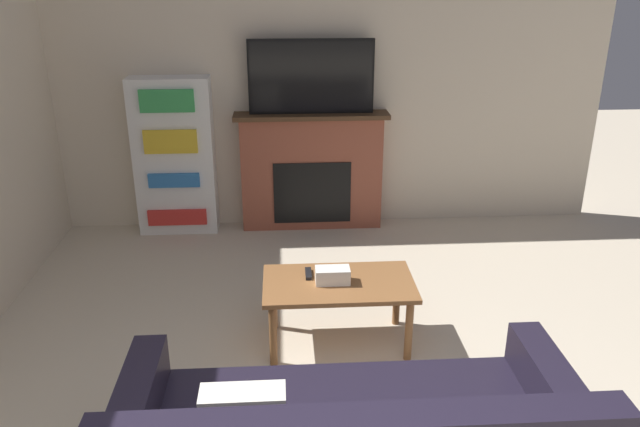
% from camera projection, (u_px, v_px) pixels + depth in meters
% --- Properties ---
extents(wall_back, '(5.56, 0.06, 2.70)m').
position_uv_depth(wall_back, '(306.00, 83.00, 5.69)').
color(wall_back, beige).
rests_on(wall_back, ground_plane).
extents(fireplace, '(1.41, 0.28, 1.11)m').
position_uv_depth(fireplace, '(312.00, 171.00, 5.85)').
color(fireplace, brown).
rests_on(fireplace, ground_plane).
extents(tv, '(1.12, 0.03, 0.66)m').
position_uv_depth(tv, '(311.00, 77.00, 5.51)').
color(tv, black).
rests_on(tv, fireplace).
extents(coffee_table, '(0.98, 0.55, 0.46)m').
position_uv_depth(coffee_table, '(339.00, 290.00, 4.04)').
color(coffee_table, brown).
rests_on(coffee_table, ground_plane).
extents(tissue_box, '(0.22, 0.12, 0.10)m').
position_uv_depth(tissue_box, '(333.00, 275.00, 3.99)').
color(tissue_box, white).
rests_on(tissue_box, coffee_table).
extents(remote_control, '(0.04, 0.15, 0.02)m').
position_uv_depth(remote_control, '(308.00, 274.00, 4.09)').
color(remote_control, black).
rests_on(remote_control, coffee_table).
extents(bookshelf, '(0.72, 0.29, 1.45)m').
position_uv_depth(bookshelf, '(175.00, 157.00, 5.70)').
color(bookshelf, white).
rests_on(bookshelf, ground_plane).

